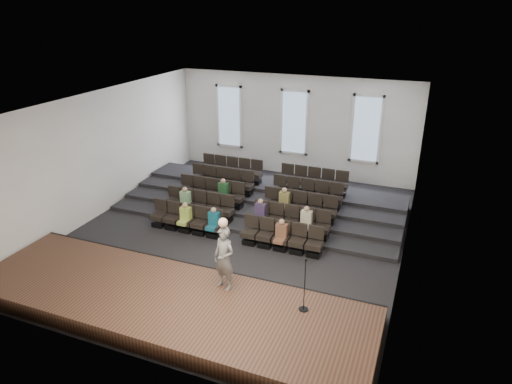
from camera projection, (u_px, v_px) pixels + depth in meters
ground at (238, 233)px, 17.44m from camera, size 14.00×14.00×0.00m
ceiling at (236, 102)px, 15.51m from camera, size 12.00×14.00×0.02m
wall_back at (294, 126)px, 22.50m from camera, size 12.00×0.04×5.00m
wall_front at (114, 269)px, 10.45m from camera, size 12.00×0.04×5.00m
wall_left at (102, 153)px, 18.52m from camera, size 0.04×14.00×5.00m
wall_right at (411, 195)px, 14.43m from camera, size 0.04×14.00×5.00m
stage at (166, 303)px, 12.96m from camera, size 11.80×3.60×0.50m
stage_lip at (196, 271)px, 14.48m from camera, size 11.80×0.06×0.52m
risers at (267, 198)px, 20.08m from camera, size 11.80×4.80×0.60m
seating_rows at (253, 201)px, 18.50m from camera, size 6.80×4.70×1.67m
windows at (294, 123)px, 22.37m from camera, size 8.44×0.10×3.24m
audience at (241, 210)px, 17.40m from camera, size 5.45×2.64×1.10m
speaker at (224, 258)px, 12.89m from camera, size 0.81×0.65×1.92m
mic_stand at (304, 295)px, 12.11m from camera, size 0.26×0.26×1.57m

